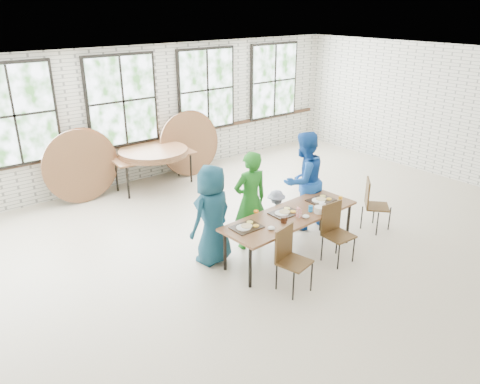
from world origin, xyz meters
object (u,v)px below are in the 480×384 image
object	(u,v)px
dining_table	(291,217)
chair_near_right	(335,227)
storage_table	(154,157)
chair_near_left	(289,254)

from	to	relation	value
dining_table	chair_near_right	size ratio (longest dim) A/B	2.57
storage_table	chair_near_right	bearing A→B (deg)	-77.82
chair_near_right	dining_table	bearing A→B (deg)	135.42
dining_table	storage_table	bearing A→B (deg)	89.23
dining_table	chair_near_right	distance (m)	0.71
chair_near_left	dining_table	bearing A→B (deg)	31.65
chair_near_right	storage_table	size ratio (longest dim) A/B	0.51
chair_near_right	storage_table	bearing A→B (deg)	100.42
chair_near_left	storage_table	world-z (taller)	chair_near_left
chair_near_left	chair_near_right	size ratio (longest dim) A/B	1.00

